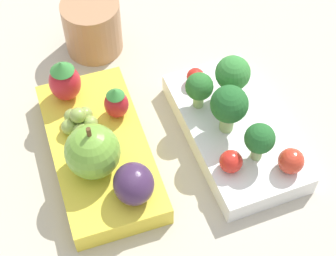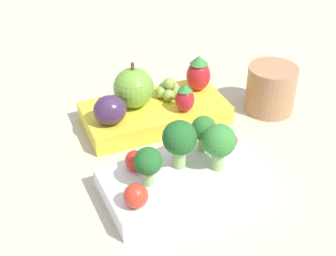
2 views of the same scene
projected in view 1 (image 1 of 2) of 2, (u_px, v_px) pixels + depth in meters
The scene contains 16 objects.
ground_plane at pixel (167, 143), 0.61m from camera, with size 4.00×4.00×0.00m, color #BCB29E.
bento_box_savoury at pixel (234, 131), 0.61m from camera, with size 0.20×0.12×0.03m.
bento_box_fruit at pixel (100, 151), 0.59m from camera, with size 0.21×0.12×0.03m.
broccoli_floret_0 at pixel (260, 139), 0.55m from camera, with size 0.03×0.03×0.05m.
broccoli_floret_1 at pixel (199, 88), 0.59m from camera, with size 0.03×0.03×0.05m.
broccoli_floret_2 at pixel (233, 75), 0.59m from camera, with size 0.04×0.04×0.06m.
broccoli_floret_3 at pixel (229, 106), 0.56m from camera, with size 0.04×0.04×0.06m.
cherry_tomato_0 at pixel (231, 162), 0.55m from camera, with size 0.02×0.02×0.02m.
cherry_tomato_1 at pixel (195, 77), 0.62m from camera, with size 0.02×0.02×0.02m.
cherry_tomato_2 at pixel (291, 161), 0.55m from camera, with size 0.03×0.03×0.03m.
apple at pixel (93, 151), 0.54m from camera, with size 0.05×0.05×0.06m.
strawberry_0 at pixel (116, 103), 0.59m from camera, with size 0.03×0.03×0.04m.
strawberry_1 at pixel (64, 80), 0.60m from camera, with size 0.03×0.03×0.05m.
plum at pixel (134, 184), 0.53m from camera, with size 0.04×0.04×0.04m.
grape_cluster at pixel (79, 121), 0.58m from camera, with size 0.04×0.04×0.03m.
drinking_cup at pixel (92, 26), 0.67m from camera, with size 0.07×0.07×0.07m.
Camera 1 is at (0.34, -0.07, 0.50)m, focal length 60.00 mm.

